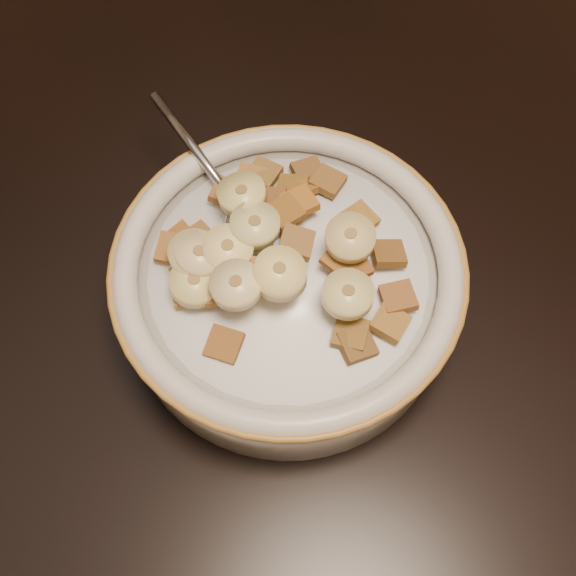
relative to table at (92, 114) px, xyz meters
The scene contains 46 objects.
floor 0.78m from the table, ahead, with size 4.00×4.50×0.10m, color #422816.
table is the anchor object (origin of this frame).
cereal_bowl 0.26m from the table, ahead, with size 0.22×0.22×0.05m, color beige.
milk 0.27m from the table, ahead, with size 0.18×0.18×0.00m, color white.
spoon 0.23m from the table, ahead, with size 0.04×0.05×0.01m, color #AFB3BE.
cereal_square_0 0.28m from the table, 13.93° to the right, with size 0.02×0.02×0.01m, color brown.
cereal_square_1 0.30m from the table, ahead, with size 0.02×0.02×0.01m, color brown.
cereal_square_2 0.28m from the table, ahead, with size 0.02×0.02×0.01m, color olive.
cereal_square_3 0.23m from the table, ahead, with size 0.02×0.02×0.01m, color brown.
cereal_square_4 0.31m from the table, ahead, with size 0.02×0.02×0.01m, color brown.
cereal_square_5 0.24m from the table, 22.29° to the right, with size 0.02×0.02×0.01m, color brown.
cereal_square_6 0.23m from the table, ahead, with size 0.02×0.02×0.01m, color brown.
cereal_square_7 0.23m from the table, ahead, with size 0.02×0.02×0.01m, color brown.
cereal_square_8 0.24m from the table, 16.70° to the right, with size 0.02×0.02×0.01m, color brown.
cereal_square_9 0.20m from the table, ahead, with size 0.02×0.02×0.01m, color brown.
cereal_square_10 0.33m from the table, 10.42° to the right, with size 0.02×0.02×0.01m, color brown.
cereal_square_11 0.25m from the table, ahead, with size 0.02×0.02×0.01m, color brown.
cereal_square_12 0.24m from the table, ahead, with size 0.02×0.02×0.01m, color brown.
cereal_square_13 0.21m from the table, ahead, with size 0.02×0.02×0.01m, color brown.
cereal_square_14 0.25m from the table, 23.99° to the right, with size 0.02×0.02×0.01m, color olive.
cereal_square_15 0.29m from the table, ahead, with size 0.02×0.02×0.01m, color #8D5C21.
cereal_square_16 0.22m from the table, 18.39° to the right, with size 0.02×0.02×0.01m, color brown.
cereal_square_17 0.25m from the table, ahead, with size 0.02×0.02×0.01m, color #96531E.
cereal_square_18 0.31m from the table, ahead, with size 0.02×0.02×0.01m, color brown.
cereal_square_19 0.26m from the table, 20.73° to the right, with size 0.02×0.02×0.01m, color brown.
cereal_square_20 0.27m from the table, ahead, with size 0.02×0.02×0.01m, color brown.
cereal_square_21 0.34m from the table, ahead, with size 0.02×0.02×0.01m, color olive.
cereal_square_22 0.22m from the table, 21.30° to the right, with size 0.02×0.02×0.01m, color brown.
cereal_square_23 0.23m from the table, ahead, with size 0.02×0.02×0.01m, color brown.
cereal_square_24 0.29m from the table, 22.96° to the right, with size 0.02×0.02×0.01m, color brown.
cereal_square_25 0.25m from the table, ahead, with size 0.02×0.02×0.01m, color brown.
cereal_square_26 0.22m from the table, 23.37° to the right, with size 0.02×0.02×0.01m, color #975D1E.
cereal_square_27 0.33m from the table, 10.17° to the right, with size 0.02×0.02×0.01m, color brown.
cereal_square_28 0.21m from the table, ahead, with size 0.02×0.02×0.01m, color brown.
cereal_square_29 0.33m from the table, ahead, with size 0.02×0.02×0.01m, color brown.
banana_slice_0 0.26m from the table, 22.96° to the right, with size 0.03×0.03×0.01m, color #D7C57B.
banana_slice_1 0.32m from the table, ahead, with size 0.03×0.03×0.01m, color #E7DC88.
banana_slice_2 0.23m from the table, ahead, with size 0.03×0.03×0.01m, color #E9D773.
banana_slice_3 0.29m from the table, 13.32° to the right, with size 0.03×0.03×0.01m, color #D6BE73.
banana_slice_4 0.24m from the table, 21.14° to the right, with size 0.03×0.03×0.01m, color #D0C36F.
banana_slice_5 0.30m from the table, ahead, with size 0.03×0.03×0.01m, color tan.
banana_slice_6 0.25m from the table, 10.88° to the right, with size 0.03×0.03×0.01m, color #D7CD7E.
banana_slice_7 0.24m from the table, 20.37° to the right, with size 0.03×0.03×0.01m, color #D1B886.
banana_slice_8 0.28m from the table, 18.67° to the right, with size 0.03×0.03×0.01m, color beige.
banana_slice_9 0.25m from the table, 16.39° to the right, with size 0.03×0.03×0.01m, color beige.
banana_slice_10 0.29m from the table, 13.27° to the right, with size 0.03×0.03×0.01m, color #F1D178.
Camera 1 is at (0.39, -0.22, 1.20)m, focal length 45.00 mm.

